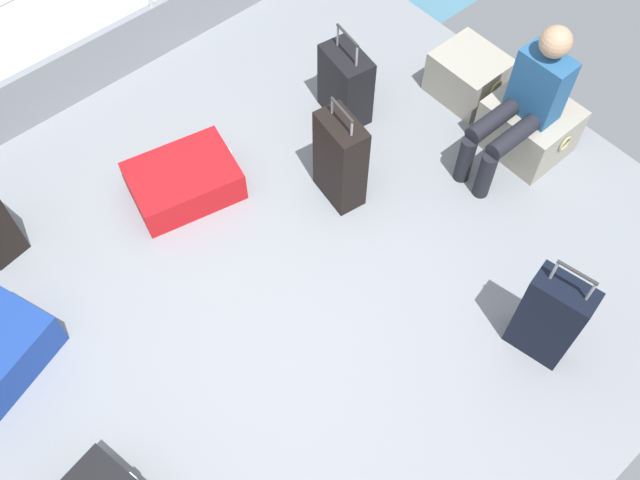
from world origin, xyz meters
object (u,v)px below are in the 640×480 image
at_px(passenger_seated, 525,101).
at_px(cargo_crate_0, 468,75).
at_px(suitcase_6, 346,85).
at_px(cargo_crate_1, 528,126).
at_px(suitcase_1, 184,181).
at_px(suitcase_2, 340,160).
at_px(suitcase_5, 550,318).

bearing_deg(passenger_seated, cargo_crate_0, 158.27).
height_order(cargo_crate_0, suitcase_6, suitcase_6).
bearing_deg(cargo_crate_1, suitcase_1, -121.00).
xyz_separation_m(cargo_crate_1, suitcase_6, (-1.07, -0.76, 0.09)).
distance_m(suitcase_1, suitcase_2, 1.07).
height_order(cargo_crate_1, suitcase_6, suitcase_6).
distance_m(cargo_crate_0, passenger_seated, 0.78).
relative_size(cargo_crate_0, suitcase_2, 0.63).
relative_size(suitcase_2, suitcase_5, 0.95).
distance_m(passenger_seated, suitcase_2, 1.25).
bearing_deg(passenger_seated, suitcase_6, -151.90).
distance_m(passenger_seated, suitcase_1, 2.30).
height_order(cargo_crate_1, suitcase_5, suitcase_5).
bearing_deg(suitcase_5, suitcase_6, 169.55).
bearing_deg(suitcase_1, cargo_crate_1, 59.00).
relative_size(passenger_seated, suitcase_6, 1.46).
bearing_deg(suitcase_2, passenger_seated, 63.44).
bearing_deg(suitcase_6, passenger_seated, 28.10).
distance_m(cargo_crate_0, suitcase_1, 2.22).
height_order(cargo_crate_0, passenger_seated, passenger_seated).
distance_m(cargo_crate_0, suitcase_6, 0.94).
bearing_deg(suitcase_6, cargo_crate_0, 61.33).
xyz_separation_m(passenger_seated, suitcase_6, (-1.07, -0.57, -0.29)).
bearing_deg(suitcase_6, cargo_crate_1, 35.12).
bearing_deg(suitcase_5, suitcase_2, -175.39).
height_order(suitcase_1, suitcase_6, suitcase_6).
bearing_deg(cargo_crate_1, cargo_crate_0, 173.91).
bearing_deg(suitcase_6, suitcase_2, -44.99).
distance_m(suitcase_1, suitcase_6, 1.33).
bearing_deg(passenger_seated, suitcase_2, -116.56).
bearing_deg(suitcase_5, passenger_seated, 137.75).
bearing_deg(cargo_crate_1, suitcase_5, -47.19).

